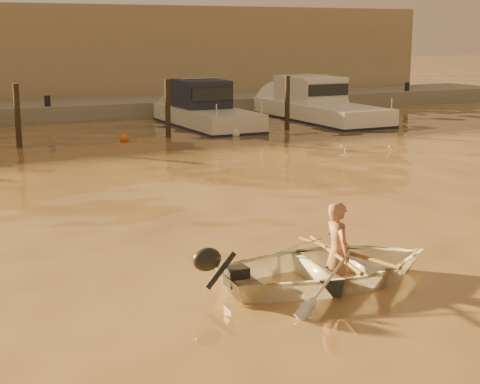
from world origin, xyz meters
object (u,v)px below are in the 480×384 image
dinghy (331,267)px  moored_boat_5 (319,105)px  moored_boat_4 (207,110)px  person (337,252)px

dinghy → moored_boat_5: size_ratio=0.40×
moored_boat_4 → moored_boat_5: (5.07, 0.00, 0.00)m
dinghy → person: 0.24m
moored_boat_4 → person: bearing=-107.6°
moored_boat_4 → moored_boat_5: bearing=0.0°
moored_boat_4 → moored_boat_5: 5.07m
dinghy → moored_boat_4: moored_boat_4 is taller
dinghy → moored_boat_5: moored_boat_5 is taller
dinghy → person: person is taller
dinghy → moored_boat_5: 20.34m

